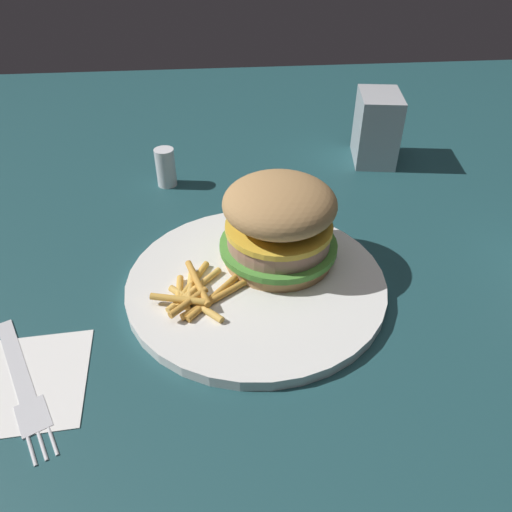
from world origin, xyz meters
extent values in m
plane|color=#1E474C|center=(0.00, 0.00, 0.00)|extent=(1.60, 1.60, 0.00)
cylinder|color=white|center=(-0.01, 0.01, 0.01)|extent=(0.28, 0.28, 0.01)
cylinder|color=tan|center=(0.03, -0.02, 0.02)|extent=(0.12, 0.12, 0.01)
cylinder|color=#4C9338|center=(0.03, -0.02, 0.03)|extent=(0.13, 0.13, 0.01)
cylinder|color=tan|center=(0.03, -0.02, 0.04)|extent=(0.11, 0.11, 0.02)
cylinder|color=yellow|center=(0.03, -0.02, 0.05)|extent=(0.12, 0.12, 0.01)
ellipsoid|color=tan|center=(0.03, -0.02, 0.08)|extent=(0.12, 0.12, 0.05)
cylinder|color=gold|center=(-0.04, 0.06, 0.02)|extent=(0.07, 0.06, 0.01)
cylinder|color=#E5B251|center=(-0.05, 0.08, 0.02)|extent=(0.06, 0.06, 0.01)
cylinder|color=gold|center=(-0.04, 0.06, 0.02)|extent=(0.05, 0.07, 0.01)
cylinder|color=#E5B251|center=(-0.02, 0.08, 0.02)|extent=(0.06, 0.01, 0.01)
cylinder|color=gold|center=(-0.03, 0.09, 0.02)|extent=(0.05, 0.01, 0.01)
cylinder|color=#E5B251|center=(-0.02, 0.08, 0.02)|extent=(0.06, 0.06, 0.01)
cylinder|color=gold|center=(-0.05, 0.08, 0.02)|extent=(0.04, 0.04, 0.01)
cylinder|color=gold|center=(-0.02, 0.07, 0.02)|extent=(0.07, 0.03, 0.01)
cylinder|color=gold|center=(-0.01, 0.08, 0.02)|extent=(0.06, 0.03, 0.01)
cylinder|color=gold|center=(-0.05, 0.09, 0.02)|extent=(0.02, 0.06, 0.01)
cube|color=white|center=(-0.12, 0.23, 0.00)|extent=(0.12, 0.12, 0.00)
cube|color=silver|center=(-0.09, 0.24, 0.00)|extent=(0.10, 0.06, 0.00)
cube|color=silver|center=(-0.15, 0.21, 0.00)|extent=(0.04, 0.04, 0.00)
cylinder|color=silver|center=(-0.18, 0.20, 0.00)|extent=(0.03, 0.02, 0.00)
cylinder|color=silver|center=(-0.18, 0.20, 0.00)|extent=(0.03, 0.02, 0.00)
cylinder|color=silver|center=(-0.18, 0.19, 0.00)|extent=(0.03, 0.02, 0.00)
cube|color=#B7BABF|center=(0.28, -0.20, 0.05)|extent=(0.10, 0.07, 0.10)
cylinder|color=white|center=(0.23, 0.12, 0.03)|extent=(0.03, 0.03, 0.06)
camera|label=1|loc=(-0.41, 0.05, 0.35)|focal=34.23mm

